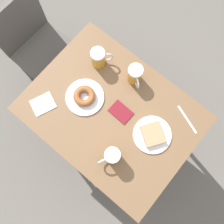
{
  "coord_description": "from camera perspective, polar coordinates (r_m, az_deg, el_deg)",
  "views": [
    {
      "loc": [
        -0.25,
        -0.21,
        2.15
      ],
      "look_at": [
        0.0,
        0.0,
        0.78
      ],
      "focal_mm": 40.0,
      "sensor_mm": 36.0,
      "label": 1
    }
  ],
  "objects": [
    {
      "name": "beer_mug_left",
      "position": [
        1.33,
        -0.04,
        -10.0
      ],
      "size": [
        0.13,
        0.08,
        0.13
      ],
      "color": "#C68C23",
      "rests_on": "table"
    },
    {
      "name": "fork",
      "position": [
        1.48,
        16.81,
        -1.66
      ],
      "size": [
        0.07,
        0.18,
        0.0
      ],
      "rotation": [
        0.0,
        0.0,
        5.93
      ],
      "color": "silver",
      "rests_on": "table"
    },
    {
      "name": "ground_plane",
      "position": [
        2.18,
        -0.0,
        -4.74
      ],
      "size": [
        8.0,
        8.0,
        0.0
      ],
      "primitive_type": "plane",
      "color": "#666059"
    },
    {
      "name": "napkin_folded",
      "position": [
        1.49,
        -15.5,
        1.77
      ],
      "size": [
        0.16,
        0.15,
        0.0
      ],
      "rotation": [
        0.0,
        0.0,
        5.89
      ],
      "color": "white",
      "rests_on": "table"
    },
    {
      "name": "passport_near_edge",
      "position": [
        1.43,
        2.02,
        0.01
      ],
      "size": [
        0.09,
        0.13,
        0.01
      ],
      "rotation": [
        0.0,
        0.0,
        6.25
      ],
      "color": "maroon",
      "rests_on": "table"
    },
    {
      "name": "beer_mug_right",
      "position": [
        1.43,
        5.24,
        8.47
      ],
      "size": [
        0.1,
        0.12,
        0.13
      ],
      "color": "#C68C23",
      "rests_on": "table"
    },
    {
      "name": "beer_mug_center",
      "position": [
        1.47,
        -3.04,
        12.23
      ],
      "size": [
        0.11,
        0.11,
        0.13
      ],
      "color": "#C68C23",
      "rests_on": "table"
    },
    {
      "name": "plate_with_cake",
      "position": [
        1.41,
        9.23,
        -5.1
      ],
      "size": [
        0.22,
        0.22,
        0.04
      ],
      "color": "silver",
      "rests_on": "table"
    },
    {
      "name": "chair",
      "position": [
        1.95,
        -17.44,
        15.17
      ],
      "size": [
        0.41,
        0.41,
        0.86
      ],
      "rotation": [
        0.0,
        0.0,
        -0.02
      ],
      "color": "#514C47",
      "rests_on": "ground_plane"
    },
    {
      "name": "table",
      "position": [
        1.5,
        -0.0,
        -0.82
      ],
      "size": [
        0.73,
        0.97,
        0.76
      ],
      "color": "brown",
      "rests_on": "ground_plane"
    },
    {
      "name": "plate_with_donut",
      "position": [
        1.44,
        -6.28,
        3.53
      ],
      "size": [
        0.22,
        0.22,
        0.05
      ],
      "color": "silver",
      "rests_on": "table"
    }
  ]
}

